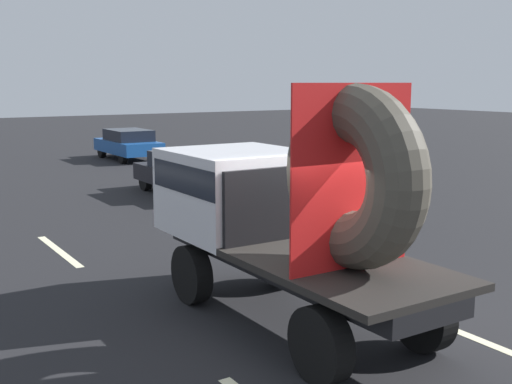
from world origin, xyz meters
The scene contains 7 objects.
ground_plane centered at (0.00, 0.00, 0.00)m, with size 120.00×120.00×0.00m, color black.
flatbed_truck centered at (-0.23, 1.07, 1.72)m, with size 2.02×5.31×3.47m.
distant_sedan centered at (3.28, 11.29, 0.71)m, with size 1.74×4.07×1.33m.
lane_dash_left_far centered at (-1.99, 6.55, 0.00)m, with size 2.89×0.16×0.01m, color beige.
lane_dash_right_near centered at (1.53, -1.11, 0.00)m, with size 2.57×0.16×0.01m, color beige.
lane_dash_right_far centered at (1.53, 6.61, 0.00)m, with size 2.54×0.16×0.01m, color beige.
oncoming_car centered at (5.22, 20.91, 0.73)m, with size 1.79×4.18×1.36m.
Camera 1 is at (-5.48, -6.54, 3.48)m, focal length 44.76 mm.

